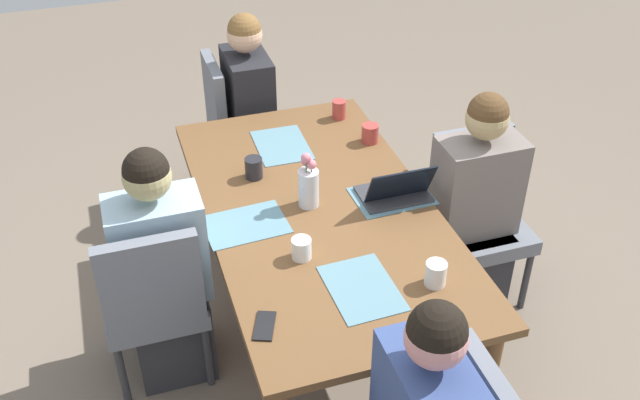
% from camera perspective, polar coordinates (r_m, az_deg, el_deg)
% --- Properties ---
extents(ground_plane, '(10.00, 10.00, 0.00)m').
position_cam_1_polar(ground_plane, '(3.80, 0.00, -9.55)').
color(ground_plane, '#756656').
extents(dining_table, '(1.91, 1.02, 0.73)m').
position_cam_1_polar(dining_table, '(3.37, 0.00, -1.70)').
color(dining_table, brown).
rests_on(dining_table, ground_plane).
extents(chair_far_left_near, '(0.44, 0.44, 0.90)m').
position_cam_1_polar(chair_far_left_near, '(3.29, -12.88, -7.41)').
color(chair_far_left_near, slate).
rests_on(chair_far_left_near, ground_plane).
extents(person_far_left_near, '(0.36, 0.40, 1.19)m').
position_cam_1_polar(person_far_left_near, '(3.33, -12.09, -6.03)').
color(person_far_left_near, '#2D2D33').
rests_on(person_far_left_near, ground_plane).
extents(chair_head_right_left_mid, '(0.44, 0.44, 0.90)m').
position_cam_1_polar(chair_head_right_left_mid, '(4.49, -6.57, 6.11)').
color(chair_head_right_left_mid, slate).
rests_on(chair_head_right_left_mid, ground_plane).
extents(person_head_right_left_mid, '(0.40, 0.36, 1.19)m').
position_cam_1_polar(person_head_right_left_mid, '(4.44, -5.48, 6.22)').
color(person_head_right_left_mid, '#2D2D33').
rests_on(person_head_right_left_mid, ground_plane).
extents(chair_near_right_near, '(0.44, 0.44, 0.90)m').
position_cam_1_polar(chair_near_right_near, '(3.79, 12.05, -0.65)').
color(chair_near_right_near, slate).
rests_on(chair_near_right_near, ground_plane).
extents(person_near_right_near, '(0.36, 0.40, 1.19)m').
position_cam_1_polar(person_near_right_near, '(3.70, 11.82, -1.13)').
color(person_near_right_near, '#2D2D33').
rests_on(person_near_right_near, ground_plane).
extents(flower_vase, '(0.10, 0.10, 0.28)m').
position_cam_1_polar(flower_vase, '(3.29, -0.91, 1.27)').
color(flower_vase, silver).
rests_on(flower_vase, dining_table).
extents(placemat_far_left_near, '(0.28, 0.38, 0.00)m').
position_cam_1_polar(placemat_far_left_near, '(3.24, -5.83, -1.92)').
color(placemat_far_left_near, slate).
rests_on(placemat_far_left_near, dining_table).
extents(placemat_head_right_left_mid, '(0.37, 0.27, 0.00)m').
position_cam_1_polar(placemat_head_right_left_mid, '(3.79, -3.00, 4.29)').
color(placemat_head_right_left_mid, slate).
rests_on(placemat_head_right_left_mid, dining_table).
extents(placemat_head_left_left_far, '(0.37, 0.27, 0.00)m').
position_cam_1_polar(placemat_head_left_left_far, '(2.92, 3.30, -6.88)').
color(placemat_head_left_left_far, slate).
rests_on(placemat_head_left_left_far, dining_table).
extents(placemat_near_right_near, '(0.27, 0.37, 0.00)m').
position_cam_1_polar(placemat_near_right_near, '(3.42, 5.64, 0.31)').
color(placemat_near_right_near, slate).
rests_on(placemat_near_right_near, dining_table).
extents(laptop_near_right_near, '(0.22, 0.32, 0.20)m').
position_cam_1_polar(laptop_near_right_near, '(3.38, 5.92, 0.70)').
color(laptop_near_right_near, '#38383D').
rests_on(laptop_near_right_near, dining_table).
extents(coffee_mug_near_left, '(0.09, 0.09, 0.10)m').
position_cam_1_polar(coffee_mug_near_left, '(3.52, -5.19, 2.51)').
color(coffee_mug_near_left, '#232328').
rests_on(coffee_mug_near_left, dining_table).
extents(coffee_mug_near_right, '(0.09, 0.09, 0.10)m').
position_cam_1_polar(coffee_mug_near_right, '(3.80, 3.93, 5.20)').
color(coffee_mug_near_right, '#AD3D38').
rests_on(coffee_mug_near_right, dining_table).
extents(coffee_mug_centre_left, '(0.09, 0.09, 0.10)m').
position_cam_1_polar(coffee_mug_centre_left, '(2.93, 9.01, -5.70)').
color(coffee_mug_centre_left, white).
rests_on(coffee_mug_centre_left, dining_table).
extents(coffee_mug_centre_right, '(0.08, 0.08, 0.09)m').
position_cam_1_polar(coffee_mug_centre_right, '(3.03, -1.46, -3.81)').
color(coffee_mug_centre_right, white).
rests_on(coffee_mug_centre_right, dining_table).
extents(coffee_mug_far_left, '(0.07, 0.07, 0.10)m').
position_cam_1_polar(coffee_mug_far_left, '(4.01, 1.49, 7.08)').
color(coffee_mug_far_left, '#AD3D38').
rests_on(coffee_mug_far_left, dining_table).
extents(phone_black, '(0.17, 0.12, 0.01)m').
position_cam_1_polar(phone_black, '(2.77, -4.34, -9.76)').
color(phone_black, black).
rests_on(phone_black, dining_table).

